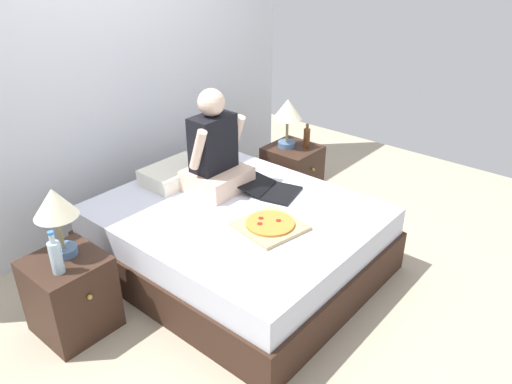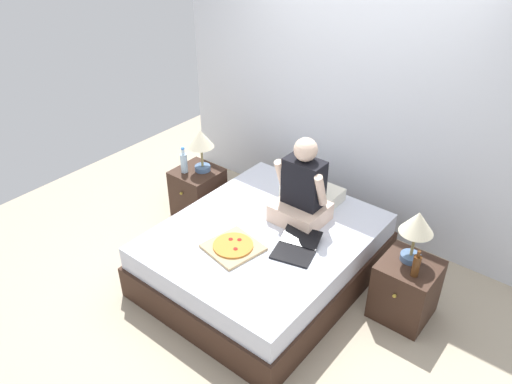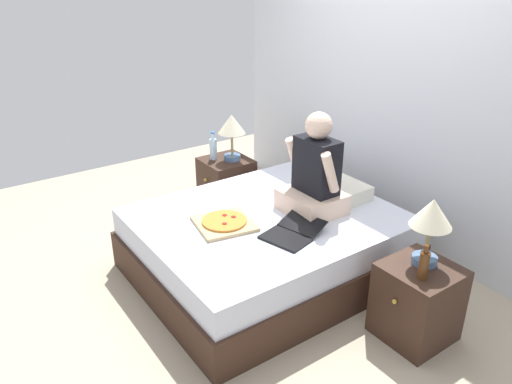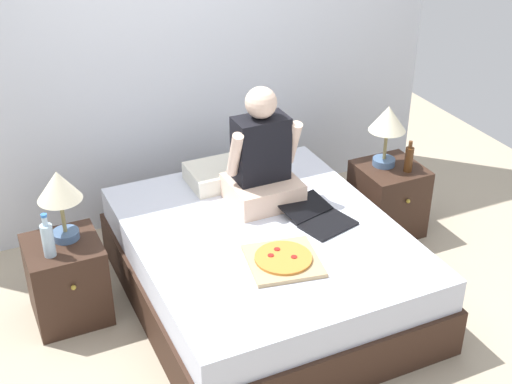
{
  "view_description": "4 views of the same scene",
  "coord_description": "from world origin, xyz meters",
  "px_view_note": "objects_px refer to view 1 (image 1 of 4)",
  "views": [
    {
      "loc": [
        -2.3,
        -2.12,
        2.27
      ],
      "look_at": [
        -0.0,
        -0.18,
        0.7
      ],
      "focal_mm": 35.0,
      "sensor_mm": 36.0,
      "label": 1
    },
    {
      "loc": [
        2.08,
        -2.7,
        3.07
      ],
      "look_at": [
        -0.11,
        0.02,
        0.85
      ],
      "focal_mm": 35.0,
      "sensor_mm": 36.0,
      "label": 2
    },
    {
      "loc": [
        2.71,
        -2.02,
        2.25
      ],
      "look_at": [
        0.08,
        -0.16,
        0.78
      ],
      "focal_mm": 35.0,
      "sensor_mm": 36.0,
      "label": 3
    },
    {
      "loc": [
        -1.6,
        -3.29,
        2.86
      ],
      "look_at": [
        -0.09,
        -0.06,
        0.84
      ],
      "focal_mm": 50.0,
      "sensor_mm": 36.0,
      "label": 4
    }
  ],
  "objects_px": {
    "bed": "(237,239)",
    "water_bottle": "(56,256)",
    "nightstand_right": "(292,173)",
    "lamp_on_right_nightstand": "(288,113)",
    "beer_bottle": "(307,138)",
    "laptop": "(273,190)",
    "lamp_on_left_nightstand": "(55,208)",
    "person_seated": "(215,154)",
    "nightstand_left": "(71,294)",
    "pizza_box": "(270,225)"
  },
  "relations": [
    {
      "from": "bed",
      "to": "water_bottle",
      "type": "height_order",
      "value": "water_bottle"
    },
    {
      "from": "nightstand_right",
      "to": "lamp_on_right_nightstand",
      "type": "xyz_separation_m",
      "value": [
        -0.03,
        0.05,
        0.59
      ]
    },
    {
      "from": "beer_bottle",
      "to": "laptop",
      "type": "relative_size",
      "value": 0.48
    },
    {
      "from": "beer_bottle",
      "to": "laptop",
      "type": "height_order",
      "value": "beer_bottle"
    },
    {
      "from": "lamp_on_left_nightstand",
      "to": "person_seated",
      "type": "bearing_deg",
      "value": -2.98
    },
    {
      "from": "nightstand_left",
      "to": "lamp_on_right_nightstand",
      "type": "relative_size",
      "value": 1.16
    },
    {
      "from": "beer_bottle",
      "to": "nightstand_left",
      "type": "bearing_deg",
      "value": 177.61
    },
    {
      "from": "lamp_on_right_nightstand",
      "to": "person_seated",
      "type": "bearing_deg",
      "value": -176.22
    },
    {
      "from": "water_bottle",
      "to": "laptop",
      "type": "distance_m",
      "value": 1.63
    },
    {
      "from": "bed",
      "to": "nightstand_right",
      "type": "distance_m",
      "value": 1.21
    },
    {
      "from": "lamp_on_left_nightstand",
      "to": "nightstand_right",
      "type": "xyz_separation_m",
      "value": [
        2.28,
        -0.05,
        -0.59
      ]
    },
    {
      "from": "water_bottle",
      "to": "pizza_box",
      "type": "distance_m",
      "value": 1.34
    },
    {
      "from": "lamp_on_right_nightstand",
      "to": "laptop",
      "type": "bearing_deg",
      "value": -149.29
    },
    {
      "from": "nightstand_right",
      "to": "laptop",
      "type": "distance_m",
      "value": 0.94
    },
    {
      "from": "lamp_on_left_nightstand",
      "to": "beer_bottle",
      "type": "height_order",
      "value": "lamp_on_left_nightstand"
    },
    {
      "from": "lamp_on_left_nightstand",
      "to": "water_bottle",
      "type": "distance_m",
      "value": 0.28
    },
    {
      "from": "water_bottle",
      "to": "laptop",
      "type": "xyz_separation_m",
      "value": [
        1.6,
        -0.32,
        -0.1
      ]
    },
    {
      "from": "beer_bottle",
      "to": "laptop",
      "type": "xyz_separation_m",
      "value": [
        -0.87,
        -0.31,
        -0.09
      ]
    },
    {
      "from": "lamp_on_left_nightstand",
      "to": "person_seated",
      "type": "height_order",
      "value": "person_seated"
    },
    {
      "from": "bed",
      "to": "laptop",
      "type": "relative_size",
      "value": 3.99
    },
    {
      "from": "nightstand_right",
      "to": "pizza_box",
      "type": "bearing_deg",
      "value": -149.84
    },
    {
      "from": "nightstand_right",
      "to": "person_seated",
      "type": "height_order",
      "value": "person_seated"
    },
    {
      "from": "bed",
      "to": "beer_bottle",
      "type": "xyz_separation_m",
      "value": [
        1.23,
        0.26,
        0.37
      ]
    },
    {
      "from": "nightstand_left",
      "to": "lamp_on_left_nightstand",
      "type": "relative_size",
      "value": 1.16
    },
    {
      "from": "bed",
      "to": "laptop",
      "type": "height_order",
      "value": "laptop"
    },
    {
      "from": "lamp_on_right_nightstand",
      "to": "beer_bottle",
      "type": "bearing_deg",
      "value": -56.31
    },
    {
      "from": "lamp_on_left_nightstand",
      "to": "pizza_box",
      "type": "bearing_deg",
      "value": -35.27
    },
    {
      "from": "person_seated",
      "to": "pizza_box",
      "type": "bearing_deg",
      "value": -105.47
    },
    {
      "from": "nightstand_right",
      "to": "beer_bottle",
      "type": "xyz_separation_m",
      "value": [
        0.07,
        -0.1,
        0.36
      ]
    },
    {
      "from": "bed",
      "to": "lamp_on_left_nightstand",
      "type": "relative_size",
      "value": 4.27
    },
    {
      "from": "nightstand_left",
      "to": "beer_bottle",
      "type": "relative_size",
      "value": 2.27
    },
    {
      "from": "nightstand_right",
      "to": "lamp_on_right_nightstand",
      "type": "bearing_deg",
      "value": 120.93
    },
    {
      "from": "nightstand_left",
      "to": "water_bottle",
      "type": "height_order",
      "value": "water_bottle"
    },
    {
      "from": "nightstand_left",
      "to": "pizza_box",
      "type": "height_order",
      "value": "pizza_box"
    },
    {
      "from": "bed",
      "to": "nightstand_left",
      "type": "bearing_deg",
      "value": 162.94
    },
    {
      "from": "laptop",
      "to": "water_bottle",
      "type": "bearing_deg",
      "value": 168.67
    },
    {
      "from": "lamp_on_left_nightstand",
      "to": "person_seated",
      "type": "xyz_separation_m",
      "value": [
        1.26,
        -0.07,
        -0.05
      ]
    },
    {
      "from": "person_seated",
      "to": "pizza_box",
      "type": "xyz_separation_m",
      "value": [
        -0.19,
        -0.69,
        -0.27
      ]
    },
    {
      "from": "lamp_on_left_nightstand",
      "to": "water_bottle",
      "type": "height_order",
      "value": "lamp_on_left_nightstand"
    },
    {
      "from": "lamp_on_right_nightstand",
      "to": "pizza_box",
      "type": "height_order",
      "value": "lamp_on_right_nightstand"
    },
    {
      "from": "bed",
      "to": "person_seated",
      "type": "height_order",
      "value": "person_seated"
    },
    {
      "from": "lamp_on_right_nightstand",
      "to": "beer_bottle",
      "type": "height_order",
      "value": "lamp_on_right_nightstand"
    },
    {
      "from": "lamp_on_left_nightstand",
      "to": "water_bottle",
      "type": "xyz_separation_m",
      "value": [
        -0.12,
        -0.14,
        -0.22
      ]
    },
    {
      "from": "bed",
      "to": "nightstand_right",
      "type": "height_order",
      "value": "nightstand_right"
    },
    {
      "from": "beer_bottle",
      "to": "pizza_box",
      "type": "distance_m",
      "value": 1.42
    },
    {
      "from": "water_bottle",
      "to": "lamp_on_right_nightstand",
      "type": "bearing_deg",
      "value": 3.38
    },
    {
      "from": "water_bottle",
      "to": "nightstand_right",
      "type": "relative_size",
      "value": 0.53
    },
    {
      "from": "nightstand_left",
      "to": "pizza_box",
      "type": "distance_m",
      "value": 1.34
    },
    {
      "from": "laptop",
      "to": "pizza_box",
      "type": "xyz_separation_m",
      "value": [
        -0.41,
        -0.3,
        -0.0
      ]
    },
    {
      "from": "beer_bottle",
      "to": "pizza_box",
      "type": "xyz_separation_m",
      "value": [
        -1.28,
        -0.61,
        -0.09
      ]
    }
  ]
}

